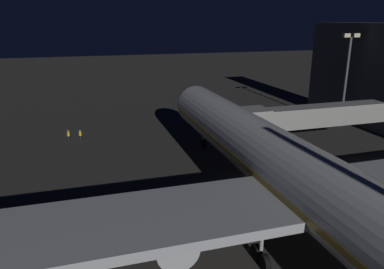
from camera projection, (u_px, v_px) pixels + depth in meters
name	position (u px, v px, depth m)	size (l,w,h in m)	color
ground_plane	(253.00, 197.00, 36.85)	(320.00, 320.00, 0.00)	#383533
airliner_at_gate	(310.00, 187.00, 27.14)	(59.41, 62.14, 18.76)	silver
jet_bridge	(304.00, 117.00, 46.15)	(20.18, 3.40, 6.86)	#9E9E99
apron_floodlight_mast	(347.00, 73.00, 58.89)	(2.90, 0.50, 15.01)	#59595E
ground_crew_by_belt_loader	(69.00, 135.00, 53.29)	(0.40, 0.40, 1.73)	black
ground_crew_under_port_wing	(80.00, 135.00, 53.58)	(0.40, 0.40, 1.66)	black
traffic_cone_nose_port	(205.00, 133.00, 56.72)	(0.36, 0.36, 0.55)	orange
traffic_cone_nose_starboard	(178.00, 135.00, 55.50)	(0.36, 0.36, 0.55)	orange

